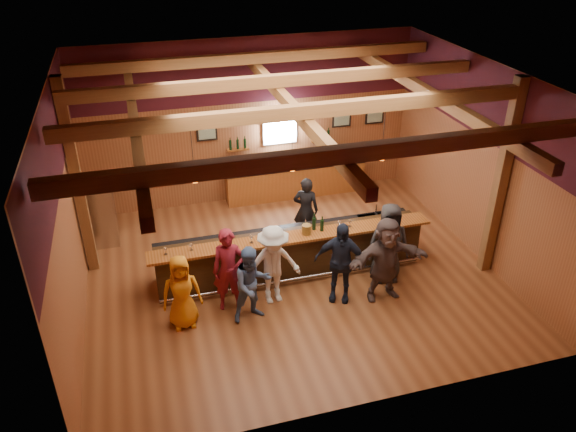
{
  "coord_description": "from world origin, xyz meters",
  "views": [
    {
      "loc": [
        -2.96,
        -10.12,
        7.46
      ],
      "look_at": [
        0.0,
        0.3,
        1.35
      ],
      "focal_mm": 35.0,
      "sensor_mm": 36.0,
      "label": 1
    }
  ],
  "objects": [
    {
      "name": "glass_e",
      "position": [
        -0.53,
        -0.1,
        1.22
      ],
      "size": [
        0.07,
        0.07,
        0.16
      ],
      "color": "silver",
      "rests_on": "bar_counter"
    },
    {
      "name": "customer_navy",
      "position": [
        0.72,
        -1.13,
        0.92
      ],
      "size": [
        1.17,
        0.87,
        1.84
      ],
      "primitive_type": "imported",
      "rotation": [
        0.0,
        0.0,
        -0.45
      ],
      "color": "#1B2336",
      "rests_on": "ground"
    },
    {
      "name": "glass_c",
      "position": [
        -1.53,
        -0.13,
        1.24
      ],
      "size": [
        0.08,
        0.08,
        0.18
      ],
      "color": "silver",
      "rests_on": "bar_counter"
    },
    {
      "name": "stainless_fridge",
      "position": [
        -4.1,
        2.6,
        0.9
      ],
      "size": [
        0.7,
        0.7,
        1.8
      ],
      "primitive_type": "cube",
      "color": "silver",
      "rests_on": "ground"
    },
    {
      "name": "ice_bucket",
      "position": [
        0.29,
        -0.16,
        1.22
      ],
      "size": [
        0.2,
        0.2,
        0.22
      ],
      "primitive_type": "cylinder",
      "color": "brown",
      "rests_on": "bar_counter"
    },
    {
      "name": "customer_redvest",
      "position": [
        -1.56,
        -0.8,
        0.92
      ],
      "size": [
        0.75,
        0.56,
        1.85
      ],
      "primitive_type": "imported",
      "rotation": [
        0.0,
        0.0,
        -0.19
      ],
      "color": "maroon",
      "rests_on": "ground"
    },
    {
      "name": "glass_a",
      "position": [
        -2.74,
        -0.15,
        1.24
      ],
      "size": [
        0.08,
        0.08,
        0.18
      ],
      "color": "silver",
      "rests_on": "bar_counter"
    },
    {
      "name": "glass_h",
      "position": [
        2.24,
        -0.26,
        1.23
      ],
      "size": [
        0.07,
        0.07,
        0.17
      ],
      "color": "silver",
      "rests_on": "bar_counter"
    },
    {
      "name": "customer_dark",
      "position": [
        1.99,
        -0.73,
        0.93
      ],
      "size": [
        0.99,
        0.73,
        1.86
      ],
      "primitive_type": "imported",
      "rotation": [
        0.0,
        0.0,
        -0.16
      ],
      "color": "#252527",
      "rests_on": "ground"
    },
    {
      "name": "customer_orange",
      "position": [
        -2.56,
        -1.09,
        0.8
      ],
      "size": [
        0.79,
        0.53,
        1.6
      ],
      "primitive_type": "imported",
      "rotation": [
        0.0,
        0.0,
        0.03
      ],
      "color": "orange",
      "rests_on": "ground"
    },
    {
      "name": "glass_b",
      "position": [
        -2.21,
        -0.13,
        1.23
      ],
      "size": [
        0.08,
        0.08,
        0.17
      ],
      "color": "silver",
      "rests_on": "bar_counter"
    },
    {
      "name": "window",
      "position": [
        0.8,
        3.95,
        2.05
      ],
      "size": [
        0.95,
        0.09,
        0.95
      ],
      "color": "silver",
      "rests_on": "room"
    },
    {
      "name": "pendant_lights",
      "position": [
        0.0,
        0.0,
        2.71
      ],
      "size": [
        4.24,
        0.24,
        1.37
      ],
      "color": "black",
      "rests_on": "room"
    },
    {
      "name": "customer_denim",
      "position": [
        -1.19,
        -1.27,
        0.83
      ],
      "size": [
        0.91,
        0.76,
        1.67
      ],
      "primitive_type": "imported",
      "rotation": [
        0.0,
        0.0,
        0.17
      ],
      "color": "#4E6B9C",
      "rests_on": "ground"
    },
    {
      "name": "glass_f",
      "position": [
        1.04,
        -0.13,
        1.25
      ],
      "size": [
        0.09,
        0.09,
        0.2
      ],
      "color": "silver",
      "rests_on": "bar_counter"
    },
    {
      "name": "glass_g",
      "position": [
        1.31,
        -0.12,
        1.24
      ],
      "size": [
        0.08,
        0.08,
        0.19
      ],
      "color": "silver",
      "rests_on": "bar_counter"
    },
    {
      "name": "room",
      "position": [
        0.0,
        0.06,
        3.21
      ],
      "size": [
        9.04,
        9.0,
        4.52
      ],
      "color": "brown",
      "rests_on": "ground"
    },
    {
      "name": "customer_white",
      "position": [
        -0.64,
        -0.84,
        0.9
      ],
      "size": [
        1.22,
        0.77,
        1.8
      ],
      "primitive_type": "imported",
      "rotation": [
        0.0,
        0.0,
        0.09
      ],
      "color": "silver",
      "rests_on": "ground"
    },
    {
      "name": "bottle_b",
      "position": [
        0.65,
        -0.13,
        1.25
      ],
      "size": [
        0.08,
        0.08,
        0.36
      ],
      "color": "black",
      "rests_on": "bar_counter"
    },
    {
      "name": "bottle_a",
      "position": [
        0.51,
        -0.02,
        1.26
      ],
      "size": [
        0.08,
        0.08,
        0.38
      ],
      "color": "black",
      "rests_on": "bar_counter"
    },
    {
      "name": "bartender",
      "position": [
        0.74,
        1.31,
        0.86
      ],
      "size": [
        0.74,
        0.63,
        1.72
      ],
      "primitive_type": "imported",
      "rotation": [
        0.0,
        0.0,
        2.71
      ],
      "color": "black",
      "rests_on": "ground"
    },
    {
      "name": "wine_shelves",
      "position": [
        0.8,
        3.88,
        1.62
      ],
      "size": [
        3.0,
        0.18,
        0.3
      ],
      "color": "brown",
      "rests_on": "room"
    },
    {
      "name": "customer_brown",
      "position": [
        1.65,
        -1.33,
        0.95
      ],
      "size": [
        1.76,
        0.58,
        1.9
      ],
      "primitive_type": "imported",
      "rotation": [
        0.0,
        0.0,
        0.01
      ],
      "color": "#584746",
      "rests_on": "ground"
    },
    {
      "name": "back_bar_cabinet",
      "position": [
        1.2,
        3.72,
        0.48
      ],
      "size": [
        4.0,
        0.52,
        0.95
      ],
      "color": "brown",
      "rests_on": "ground"
    },
    {
      "name": "bar_counter",
      "position": [
        0.02,
        0.15,
        0.52
      ],
      "size": [
        6.3,
        1.07,
        1.11
      ],
      "color": "black",
      "rests_on": "ground"
    },
    {
      "name": "framed_pictures",
      "position": [
        1.67,
        3.94,
        2.1
      ],
      "size": [
        5.35,
        0.05,
        0.45
      ],
      "color": "black",
      "rests_on": "room"
    },
    {
      "name": "glass_d",
      "position": [
        -0.95,
        -0.19,
        1.25
      ],
      "size": [
        0.09,
        0.09,
        0.2
      ],
      "color": "silver",
      "rests_on": "bar_counter"
    }
  ]
}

